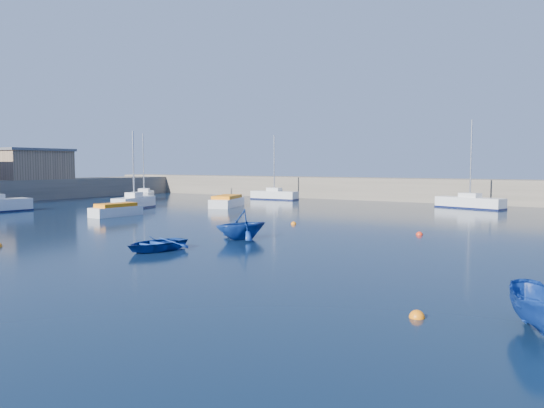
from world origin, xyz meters
The scene contains 15 objects.
ground centered at (0.00, 0.00, 0.00)m, with size 220.00×220.00×0.00m, color black.
back_wall centered at (0.00, 46.00, 1.30)m, with size 96.00×4.50×2.60m, color #6E6453.
brick_shed_a centered at (-42.00, 24.00, 4.10)m, with size 6.00×8.00×3.40m, color #8C7051.
sailboat_3 centered at (-21.02, 21.15, 0.61)m, with size 3.00×5.63×7.33m.
sailboat_4 centered at (-29.44, 30.33, 0.54)m, with size 5.05×5.65×7.81m.
sailboat_5 centered at (-17.05, 39.47, 0.57)m, with size 5.82×1.95×7.61m.
sailboat_6 centered at (5.57, 38.90, 0.58)m, with size 6.65×3.45×8.41m.
motorboat_1 centered at (-16.53, 15.16, 0.50)m, with size 1.67×4.37×1.06m.
motorboat_2 centered at (-15.00, 27.72, 0.54)m, with size 3.73×5.90×1.15m.
dinghy_center centered at (-1.25, 4.54, 0.34)m, with size 2.33×3.26×0.67m, color navy.
dinghy_left centered at (-0.16, 10.00, 0.83)m, with size 2.73×3.16×1.66m, color navy.
dinghy_right centered at (15.78, 0.79, 0.57)m, with size 1.12×2.97×1.15m, color navy.
buoy_1 centered at (7.61, 17.22, 0.00)m, with size 0.41×0.41×0.41m, color red.
buoy_3 centered at (-1.55, 18.03, 0.00)m, with size 0.39×0.39×0.39m, color orange.
buoy_5 centered at (12.90, 0.37, 0.00)m, with size 0.43×0.43×0.43m, color orange.
Camera 1 is at (17.32, -13.59, 4.15)m, focal length 35.00 mm.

